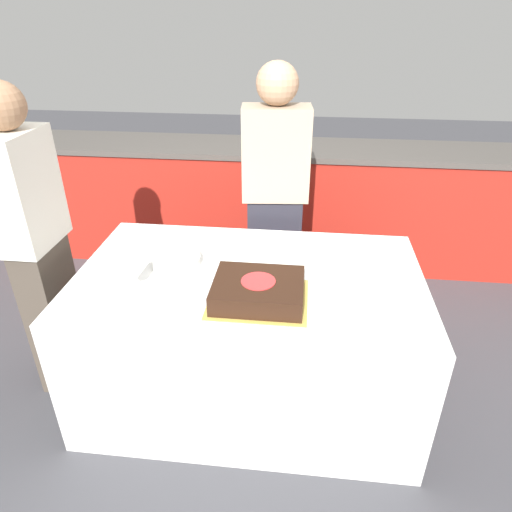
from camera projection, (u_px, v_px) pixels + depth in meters
name	position (u px, v px, depth m)	size (l,w,h in m)	color
ground_plane	(250.00, 389.00, 2.50)	(14.00, 14.00, 0.00)	#424247
back_counter	(274.00, 203.00, 3.64)	(4.40, 0.58, 0.92)	#A82319
dining_table	(250.00, 336.00, 2.32)	(1.63, 0.98, 0.74)	white
cake	(258.00, 291.00, 1.94)	(0.42, 0.35, 0.10)	gold
plate_stack	(176.00, 261.00, 2.21)	(0.23, 0.23, 0.04)	white
wine_glass	(130.00, 267.00, 1.96)	(0.06, 0.06, 0.18)	white
side_plate_near_cake	(254.00, 263.00, 2.23)	(0.21, 0.21, 0.00)	white
side_plate_right_edge	(350.00, 280.00, 2.09)	(0.21, 0.21, 0.00)	white
person_cutting_cake	(275.00, 198.00, 2.70)	(0.40, 0.23, 1.60)	#282833
person_seated_left	(37.00, 245.00, 2.20)	(0.21, 0.35, 1.59)	#4C4238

